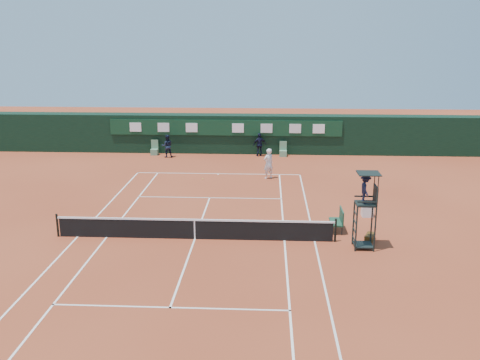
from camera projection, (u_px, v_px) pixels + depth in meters
name	position (u px, v px, depth m)	size (l,w,h in m)	color
ground	(195.00, 239.00, 24.57)	(90.00, 90.00, 0.00)	#A74527
court_lines	(195.00, 239.00, 24.57)	(11.05, 23.85, 0.01)	silver
tennis_net	(195.00, 229.00, 24.44)	(12.90, 0.10, 1.10)	black
back_wall	(226.00, 133.00, 42.22)	(40.00, 1.65, 3.00)	black
linesman_chair_left	(155.00, 151.00, 41.60)	(0.55, 0.50, 1.15)	#5A8A68
linesman_chair_right	(283.00, 152.00, 41.10)	(0.55, 0.50, 1.15)	#5E9069
umpire_chair	(366.00, 194.00, 22.91)	(0.96, 0.95, 3.42)	black
player_bench	(338.00, 219.00, 25.41)	(0.56, 1.20, 1.10)	#1B442D
tennis_bag	(370.00, 237.00, 24.36)	(0.34, 0.79, 0.30)	black
cooler	(367.00, 210.00, 27.56)	(0.57, 0.57, 0.65)	silver
tennis_ball	(203.00, 179.00, 34.60)	(0.07, 0.07, 0.07)	#C0DB33
player	(268.00, 164.00, 34.61)	(0.72, 0.48, 1.99)	silver
ball_kid_left	(167.00, 146.00, 40.64)	(0.85, 0.66, 1.74)	black
ball_kid_right	(260.00, 145.00, 41.03)	(1.05, 0.44, 1.78)	black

